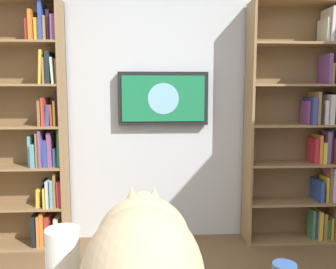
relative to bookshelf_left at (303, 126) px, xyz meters
name	(u,v)px	position (x,y,z in m)	size (l,w,h in m)	color
wall_back	(158,96)	(1.33, -0.17, 0.28)	(4.52, 0.06, 2.70)	silver
bookshelf_left	(303,126)	(0.00, 0.00, 0.00)	(0.85, 0.28, 2.17)	#937047
bookshelf_right	(29,132)	(2.47, 0.00, -0.04)	(0.82, 0.28, 2.17)	#937047
wall_mounted_tv	(163,99)	(1.28, -0.08, 0.25)	(0.82, 0.07, 0.48)	black
cat	(143,266)	(1.44, 2.30, -0.15)	(0.33, 0.65, 0.38)	#D1B284
paper_towel_roll	(63,263)	(1.70, 2.11, -0.23)	(0.11, 0.11, 0.23)	white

